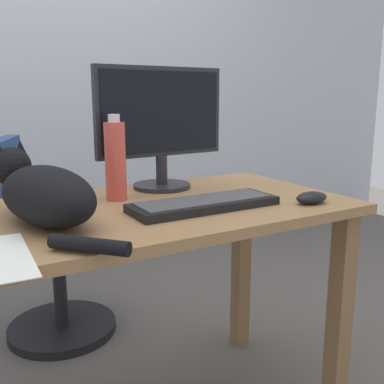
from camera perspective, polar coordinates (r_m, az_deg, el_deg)
back_wall at (r=2.76m, az=-20.93°, el=16.23°), size 6.00×0.04×2.60m
desk at (r=1.35m, az=-7.36°, el=-7.03°), size 1.32×0.65×0.75m
office_chair at (r=2.11m, az=-17.98°, el=-7.49°), size 0.51×0.48×0.89m
monitor at (r=1.56m, az=-3.91°, el=8.67°), size 0.48×0.20×0.41m
keyboard at (r=1.30m, az=1.55°, el=-1.50°), size 0.44×0.15×0.03m
cat at (r=1.20m, az=-18.33°, el=-0.01°), size 0.26×0.60×0.20m
computer_mouse at (r=1.41m, az=14.87°, el=-0.69°), size 0.11×0.06×0.04m
water_bottle at (r=1.41m, az=-9.59°, el=3.97°), size 0.06×0.06×0.26m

